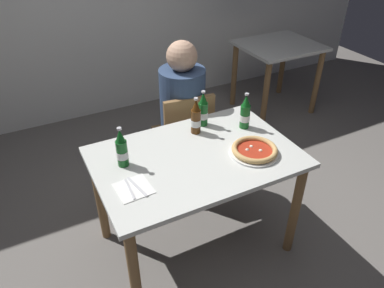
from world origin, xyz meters
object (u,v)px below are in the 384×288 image
at_px(dining_table_main, 196,170).
at_px(diner_seated, 183,120).
at_px(pizza_margherita_near, 254,150).
at_px(beer_bottle_extra, 122,150).
at_px(beer_bottle_center, 196,118).
at_px(napkin_with_cutlery, 134,188).
at_px(beer_bottle_left, 245,113).
at_px(beer_bottle_right, 203,111).
at_px(dining_table_background, 277,59).
at_px(chair_behind_table, 185,135).

xyz_separation_m(dining_table_main, diner_seated, (0.23, 0.66, -0.05)).
bearing_deg(pizza_margherita_near, beer_bottle_extra, 161.33).
bearing_deg(diner_seated, beer_bottle_center, -104.78).
xyz_separation_m(diner_seated, napkin_with_cutlery, (-0.66, -0.78, 0.17)).
height_order(dining_table_main, beer_bottle_left, beer_bottle_left).
bearing_deg(pizza_margherita_near, beer_bottle_right, 104.71).
bearing_deg(beer_bottle_center, dining_table_main, -117.43).
distance_m(pizza_margherita_near, beer_bottle_extra, 0.77).
relative_size(dining_table_background, napkin_with_cutlery, 4.21).
xyz_separation_m(pizza_margherita_near, napkin_with_cutlery, (-0.75, 0.02, -0.02)).
relative_size(diner_seated, beer_bottle_extra, 4.89).
relative_size(chair_behind_table, pizza_margherita_near, 2.89).
bearing_deg(beer_bottle_center, dining_table_background, 35.64).
relative_size(beer_bottle_left, napkin_with_cutlery, 1.30).
bearing_deg(napkin_with_cutlery, beer_bottle_center, 32.25).
xyz_separation_m(beer_bottle_center, beer_bottle_right, (0.09, 0.06, 0.00)).
bearing_deg(beer_bottle_left, napkin_with_cutlery, -163.52).
height_order(beer_bottle_center, beer_bottle_extra, same).
relative_size(dining_table_background, beer_bottle_center, 3.24).
bearing_deg(chair_behind_table, napkin_with_cutlery, 54.89).
height_order(dining_table_main, napkin_with_cutlery, napkin_with_cutlery).
height_order(pizza_margherita_near, beer_bottle_left, beer_bottle_left).
bearing_deg(napkin_with_cutlery, chair_behind_table, 48.05).
bearing_deg(beer_bottle_left, pizza_margherita_near, -112.14).
relative_size(dining_table_background, pizza_margherita_near, 2.72).
distance_m(diner_seated, dining_table_background, 1.62).
bearing_deg(dining_table_background, beer_bottle_extra, -149.23).
distance_m(dining_table_main, napkin_with_cutlery, 0.46).
relative_size(diner_seated, beer_bottle_center, 4.89).
distance_m(beer_bottle_extra, napkin_with_cutlery, 0.25).
bearing_deg(beer_bottle_extra, beer_bottle_center, 13.13).
height_order(diner_seated, beer_bottle_center, diner_seated).
height_order(dining_table_main, chair_behind_table, chair_behind_table).
bearing_deg(napkin_with_cutlery, beer_bottle_right, 32.83).
bearing_deg(pizza_margherita_near, beer_bottle_center, 118.49).
distance_m(pizza_margherita_near, beer_bottle_left, 0.31).
xyz_separation_m(chair_behind_table, dining_table_background, (1.47, 0.75, 0.11)).
height_order(beer_bottle_center, napkin_with_cutlery, beer_bottle_center).
xyz_separation_m(chair_behind_table, napkin_with_cutlery, (-0.65, -0.73, 0.27)).
xyz_separation_m(dining_table_background, beer_bottle_right, (-1.49, -1.06, 0.26)).
relative_size(chair_behind_table, dining_table_background, 1.06).
bearing_deg(beer_bottle_right, beer_bottle_center, -143.71).
relative_size(chair_behind_table, beer_bottle_extra, 3.44).
xyz_separation_m(dining_table_background, beer_bottle_extra, (-2.10, -1.25, 0.26)).
distance_m(dining_table_background, beer_bottle_right, 1.85).
relative_size(chair_behind_table, diner_seated, 0.70).
height_order(diner_seated, pizza_margherita_near, diner_seated).
height_order(dining_table_main, diner_seated, diner_seated).
bearing_deg(beer_bottle_left, dining_table_main, -162.30).
xyz_separation_m(beer_bottle_center, beer_bottle_extra, (-0.53, -0.12, 0.00)).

